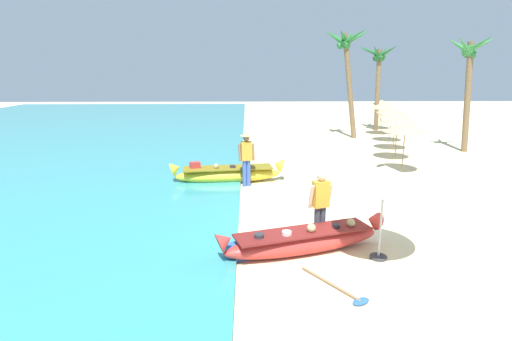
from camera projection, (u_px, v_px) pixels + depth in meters
name	position (u px, v px, depth m)	size (l,w,h in m)	color
ground_plane	(324.00, 227.00, 10.58)	(80.00, 80.00, 0.00)	beige
boat_red_foreground	(303.00, 241.00, 9.06)	(3.87, 1.78, 0.79)	red
boat_yellow_midground	(228.00, 174.00, 14.65)	(4.06, 1.30, 0.86)	yellow
person_vendor_hatted	(246.00, 155.00, 13.99)	(0.58, 0.44, 1.88)	#3D5BA8
person_tourist_customer	(320.00, 203.00, 9.43)	(0.59, 0.37, 1.72)	#333842
patio_umbrella_large	(385.00, 176.00, 8.42)	(1.94, 1.94, 2.04)	#B7B7BC
parasol_row_0	(405.00, 128.00, 15.66)	(1.60, 1.60, 1.91)	#8E6B47
parasol_row_1	(398.00, 120.00, 17.94)	(1.60, 1.60, 1.91)	#8E6B47
parasol_row_2	(396.00, 114.00, 20.12)	(1.60, 1.60, 1.91)	#8E6B47
parasol_row_3	(392.00, 110.00, 22.33)	(1.60, 1.60, 1.91)	#8E6B47
parasol_row_4	(383.00, 106.00, 24.74)	(1.60, 1.60, 1.91)	#8E6B47
parasol_row_5	(382.00, 103.00, 26.90)	(1.60, 1.60, 1.91)	#8E6B47
palm_tree_tall_inland	(470.00, 61.00, 19.09)	(2.30, 2.46, 5.44)	brown
palm_tree_leaning_seaward	(347.00, 51.00, 22.87)	(2.77, 2.52, 6.12)	brown
palm_tree_mid_cluster	(379.00, 61.00, 25.85)	(2.59, 2.53, 5.38)	brown
cooler_box	(237.00, 251.00, 8.78)	(0.47, 0.29, 0.35)	blue
paddle	(340.00, 290.00, 7.56)	(1.07, 1.44, 0.05)	#8E6B47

